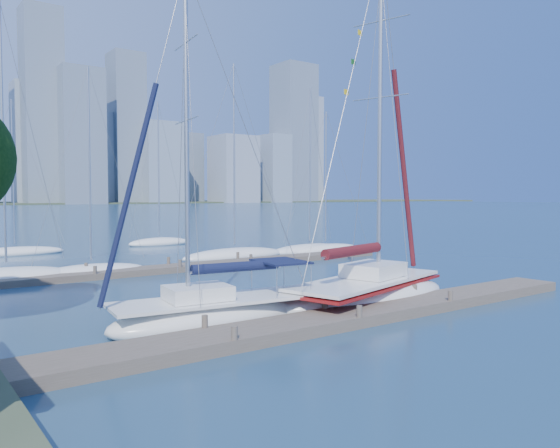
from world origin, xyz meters
TOP-DOWN VIEW (x-y plane):
  - ground at (0.00, 0.00)m, footprint 700.00×700.00m
  - near_dock at (0.00, 0.00)m, footprint 26.00×2.00m
  - far_dock at (2.00, 16.00)m, footprint 30.00×1.80m
  - sailboat_navy at (-3.76, 2.65)m, footprint 7.97×3.43m
  - sailboat_maroon at (3.27, 2.03)m, footprint 9.56×5.25m
  - bg_boat_0 at (-8.00, 17.17)m, footprint 7.26×4.65m
  - bg_boat_1 at (-3.60, 17.15)m, footprint 6.53×2.27m
  - bg_boat_3 at (7.31, 19.38)m, footprint 8.61×4.26m
  - bg_boat_4 at (14.26, 19.33)m, footprint 7.63×4.72m
  - bg_boat_5 at (15.50, 18.84)m, footprint 7.39×4.31m
  - bg_boat_6 at (-5.07, 31.39)m, footprint 7.41×4.11m
  - bg_boat_7 at (7.40, 32.89)m, footprint 6.03×2.50m

SIDE VIEW (x-z plane):
  - ground at x=0.00m, z-range 0.00..0.00m
  - far_dock at x=2.00m, z-range 0.00..0.36m
  - near_dock at x=0.00m, z-range 0.00..0.40m
  - bg_boat_6 at x=-5.07m, z-range -5.85..6.30m
  - bg_boat_5 at x=15.50m, z-range -5.54..6.01m
  - bg_boat_1 at x=-3.60m, z-range -5.82..6.29m
  - bg_boat_4 at x=14.26m, z-range -6.47..6.99m
  - bg_boat_7 at x=7.40m, z-range -6.47..7.01m
  - bg_boat_3 at x=7.31m, z-range -6.87..7.43m
  - bg_boat_0 at x=-8.00m, z-range -7.18..7.79m
  - sailboat_navy at x=-3.76m, z-range -5.33..7.44m
  - sailboat_maroon at x=3.27m, z-range -6.66..9.06m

